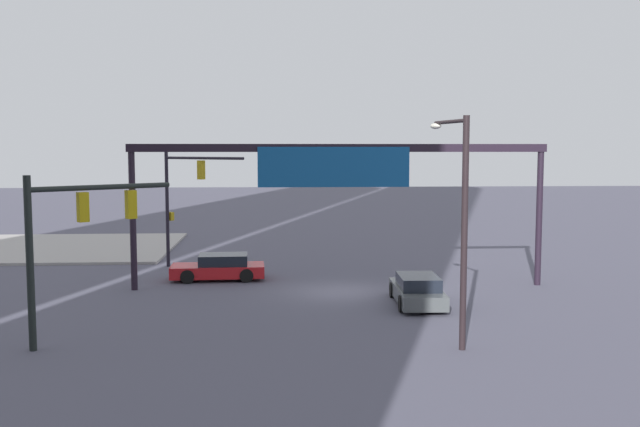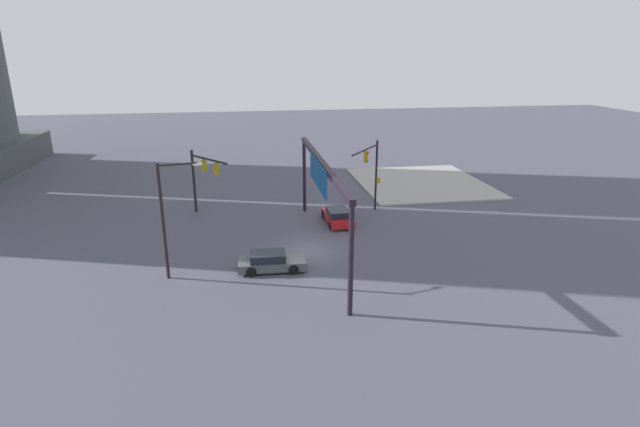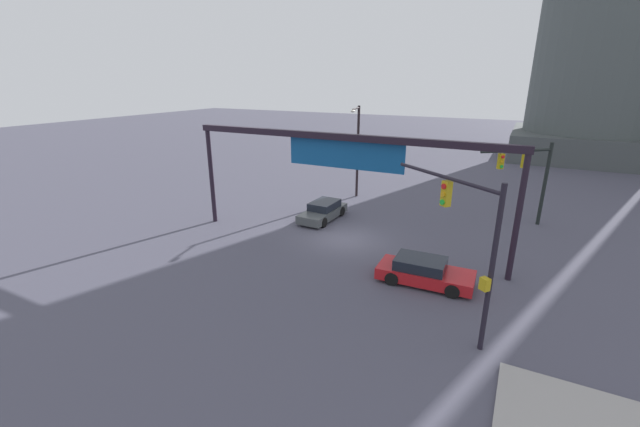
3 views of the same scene
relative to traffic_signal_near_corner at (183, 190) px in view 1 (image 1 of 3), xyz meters
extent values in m
plane|color=#4C4B5B|center=(-7.60, 6.54, -4.06)|extent=(167.43, 167.43, 0.00)
cube|color=#A09B99|center=(8.74, -7.71, -3.98)|extent=(14.27, 12.81, 0.15)
cylinder|color=black|center=(0.89, -0.64, -1.02)|extent=(0.18, 0.18, 6.07)
cylinder|color=black|center=(-1.17, 0.90, 1.66)|extent=(4.22, 3.19, 0.14)
cube|color=gold|center=(-1.05, 0.80, 1.06)|extent=(0.41, 0.40, 0.95)
cylinder|color=red|center=(-1.14, 0.68, 1.36)|extent=(0.20, 0.17, 0.20)
cylinder|color=orange|center=(-1.14, 0.68, 1.06)|extent=(0.20, 0.17, 0.20)
cylinder|color=green|center=(-1.14, 0.68, 0.76)|extent=(0.20, 0.17, 0.20)
cube|color=gold|center=(0.76, -0.83, -1.42)|extent=(0.38, 0.37, 0.44)
cylinder|color=black|center=(2.70, 14.76, -1.36)|extent=(0.23, 0.23, 5.39)
cylinder|color=black|center=(0.81, 13.31, 0.88)|extent=(3.87, 3.04, 0.17)
cube|color=#B89B0F|center=(1.35, 13.72, 0.27)|extent=(0.41, 0.40, 0.95)
cylinder|color=red|center=(1.44, 13.59, 0.57)|extent=(0.19, 0.17, 0.20)
cylinder|color=orange|center=(1.44, 13.59, 0.27)|extent=(0.19, 0.17, 0.20)
cylinder|color=green|center=(1.44, 13.59, -0.03)|extent=(0.19, 0.17, 0.20)
cube|color=#B89B0F|center=(0.04, 12.71, 0.27)|extent=(0.41, 0.40, 0.95)
cylinder|color=red|center=(0.14, 12.59, 0.57)|extent=(0.19, 0.17, 0.20)
cylinder|color=orange|center=(0.14, 12.59, 0.27)|extent=(0.19, 0.17, 0.20)
cylinder|color=green|center=(0.14, 12.59, -0.03)|extent=(0.19, 0.17, 0.20)
cylinder|color=black|center=(-10.50, 15.50, -0.47)|extent=(0.20, 0.20, 7.18)
cylinder|color=black|center=(-10.29, 14.39, 2.97)|extent=(0.54, 2.23, 0.12)
ellipsoid|color=silver|center=(-10.08, 13.29, 2.87)|extent=(0.41, 0.65, 0.20)
cylinder|color=black|center=(-16.66, 5.50, -1.04)|extent=(0.28, 0.28, 6.04)
cylinder|color=black|center=(1.45, 5.50, -1.04)|extent=(0.28, 0.28, 6.04)
cube|color=black|center=(-7.60, 5.50, 2.16)|extent=(18.50, 0.35, 0.35)
cube|color=#12508E|center=(-7.32, 5.71, 1.33)|extent=(6.66, 0.08, 1.76)
cube|color=#474B4D|center=(-10.37, 9.14, -3.62)|extent=(1.85, 4.27, 0.55)
cube|color=black|center=(-10.36, 9.40, -3.10)|extent=(1.58, 2.24, 0.50)
cylinder|color=black|center=(-9.62, 7.81, -3.74)|extent=(0.24, 0.65, 0.64)
cylinder|color=black|center=(-11.21, 7.86, -3.74)|extent=(0.24, 0.65, 0.64)
cylinder|color=black|center=(-9.53, 10.42, -3.74)|extent=(0.24, 0.65, 0.64)
cylinder|color=black|center=(-11.12, 10.48, -3.74)|extent=(0.24, 0.65, 0.64)
cube|color=red|center=(-2.02, 3.30, -3.62)|extent=(4.43, 1.98, 0.55)
cube|color=black|center=(-2.28, 3.29, -3.10)|extent=(2.33, 1.68, 0.50)
cylinder|color=black|center=(-0.70, 4.20, -3.74)|extent=(0.65, 0.24, 0.64)
cylinder|color=black|center=(-0.64, 2.50, -3.74)|extent=(0.65, 0.24, 0.64)
cylinder|color=black|center=(-3.40, 4.10, -3.74)|extent=(0.65, 0.24, 0.64)
cylinder|color=black|center=(-3.34, 2.40, -3.74)|extent=(0.65, 0.24, 0.64)
camera|label=1|loc=(-4.78, 36.40, 2.12)|focal=39.48mm
camera|label=2|loc=(-39.57, 10.81, 9.30)|focal=28.13mm
camera|label=3|loc=(1.33, -13.93, 5.07)|focal=22.52mm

